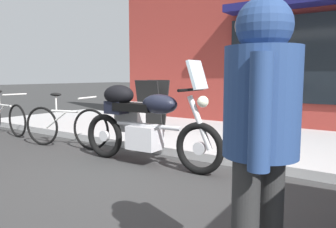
% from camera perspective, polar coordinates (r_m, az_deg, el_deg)
% --- Properties ---
extents(ground_plane, '(80.00, 80.00, 0.00)m').
position_cam_1_polar(ground_plane, '(4.14, -4.20, -10.56)').
color(ground_plane, '#303030').
extents(touring_motorcycle, '(2.24, 0.62, 1.41)m').
position_cam_1_polar(touring_motorcycle, '(4.61, -4.58, -1.06)').
color(touring_motorcycle, black).
rests_on(touring_motorcycle, ground_plane).
extents(parked_bicycle, '(1.64, 0.58, 0.93)m').
position_cam_1_polar(parked_bicycle, '(5.91, -17.14, -1.94)').
color(parked_bicycle, black).
rests_on(parked_bicycle, ground_plane).
extents(pedestrian_walking, '(0.48, 0.54, 1.60)m').
position_cam_1_polar(pedestrian_walking, '(1.74, 15.58, -0.74)').
color(pedestrian_walking, '#2A2A2A').
rests_on(pedestrian_walking, ground_plane).
extents(sandwich_board_sign, '(0.55, 0.43, 1.01)m').
position_cam_1_polar(sandwich_board_sign, '(6.64, -2.68, 1.48)').
color(sandwich_board_sign, black).
rests_on(sandwich_board_sign, sidewalk_curb).
extents(second_bicycle_by_cafe, '(1.71, 0.48, 0.92)m').
position_cam_1_polar(second_bicycle_by_cafe, '(7.71, -26.17, -0.45)').
color(second_bicycle_by_cafe, black).
rests_on(second_bicycle_by_cafe, ground_plane).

